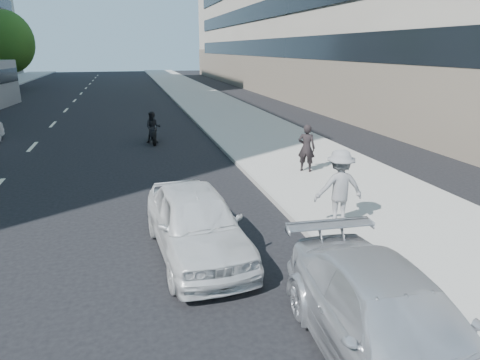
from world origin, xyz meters
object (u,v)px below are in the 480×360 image
object	(u,v)px
parked_sedan	(391,326)
white_sedan_near	(196,222)
jogger	(339,187)
pedestrian_woman	(306,148)
motorcycle	(153,129)

from	to	relation	value
parked_sedan	white_sedan_near	xyz separation A→B (m)	(-1.94, 4.01, 0.06)
parked_sedan	jogger	bearing A→B (deg)	74.40
jogger	pedestrian_woman	xyz separation A→B (m)	(1.09, 4.44, -0.10)
parked_sedan	pedestrian_woman	bearing A→B (deg)	76.87
parked_sedan	motorcycle	world-z (taller)	motorcycle
white_sedan_near	pedestrian_woman	bearing A→B (deg)	42.67
white_sedan_near	motorcycle	world-z (taller)	motorcycle
jogger	white_sedan_near	size ratio (longest dim) A/B	0.43
pedestrian_woman	white_sedan_near	bearing A→B (deg)	82.68
pedestrian_woman	motorcycle	xyz separation A→B (m)	(-4.65, 6.67, -0.31)
motorcycle	jogger	bearing A→B (deg)	-65.11
pedestrian_woman	parked_sedan	bearing A→B (deg)	109.44
pedestrian_woman	white_sedan_near	world-z (taller)	pedestrian_woman
white_sedan_near	motorcycle	bearing A→B (deg)	86.31
jogger	parked_sedan	distance (m)	4.68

